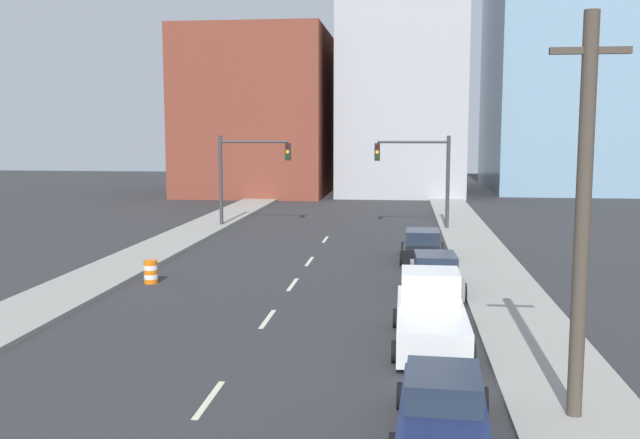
% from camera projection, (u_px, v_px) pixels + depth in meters
% --- Properties ---
extents(sidewalk_left, '(3.06, 90.71, 0.17)m').
position_uv_depth(sidewalk_left, '(234.00, 212.00, 54.14)').
color(sidewalk_left, gray).
rests_on(sidewalk_left, ground).
extents(sidewalk_right, '(3.06, 90.71, 0.17)m').
position_uv_depth(sidewalk_right, '(456.00, 215.00, 52.23)').
color(sidewalk_right, gray).
rests_on(sidewalk_right, ground).
extents(lane_stripe_at_8m, '(0.16, 2.40, 0.01)m').
position_uv_depth(lane_stripe_at_8m, '(209.00, 399.00, 16.58)').
color(lane_stripe_at_8m, beige).
rests_on(lane_stripe_at_8m, ground).
extents(lane_stripe_at_15m, '(0.16, 2.40, 0.01)m').
position_uv_depth(lane_stripe_at_15m, '(268.00, 319.00, 23.69)').
color(lane_stripe_at_15m, beige).
rests_on(lane_stripe_at_15m, ground).
extents(lane_stripe_at_21m, '(0.16, 2.40, 0.01)m').
position_uv_depth(lane_stripe_at_21m, '(293.00, 284.00, 29.01)').
color(lane_stripe_at_21m, beige).
rests_on(lane_stripe_at_21m, ground).
extents(lane_stripe_at_26m, '(0.16, 2.40, 0.01)m').
position_uv_depth(lane_stripe_at_26m, '(309.00, 261.00, 34.20)').
color(lane_stripe_at_26m, beige).
rests_on(lane_stripe_at_26m, ground).
extents(lane_stripe_at_33m, '(0.16, 2.40, 0.01)m').
position_uv_depth(lane_stripe_at_33m, '(325.00, 239.00, 41.11)').
color(lane_stripe_at_33m, beige).
rests_on(lane_stripe_at_33m, ground).
extents(building_brick_left, '(14.00, 16.00, 15.92)m').
position_uv_depth(building_brick_left, '(259.00, 114.00, 71.18)').
color(building_brick_left, brown).
rests_on(building_brick_left, ground).
extents(building_office_center, '(12.00, 20.00, 26.10)m').
position_uv_depth(building_office_center, '(402.00, 64.00, 72.86)').
color(building_office_center, '#A8A8AD').
rests_on(building_office_center, ground).
extents(building_glass_right, '(13.00, 20.00, 38.13)m').
position_uv_depth(building_glass_right, '(556.00, 7.00, 74.23)').
color(building_glass_right, '#7A9EB7').
rests_on(building_glass_right, ground).
extents(traffic_signal_left, '(4.71, 0.35, 5.94)m').
position_uv_depth(traffic_signal_left, '(242.00, 167.00, 45.92)').
color(traffic_signal_left, '#38383D').
rests_on(traffic_signal_left, ground).
extents(traffic_signal_right, '(4.71, 0.35, 5.94)m').
position_uv_depth(traffic_signal_right, '(426.00, 169.00, 44.56)').
color(traffic_signal_right, '#38383D').
rests_on(traffic_signal_right, ground).
extents(utility_pole_right_near, '(1.60, 0.32, 8.62)m').
position_uv_depth(utility_pole_right_near, '(583.00, 218.00, 14.74)').
color(utility_pole_right_near, '#473D33').
rests_on(utility_pole_right_near, ground).
extents(traffic_barrel, '(0.56, 0.56, 0.95)m').
position_uv_depth(traffic_barrel, '(151.00, 272.00, 29.21)').
color(traffic_barrel, orange).
rests_on(traffic_barrel, ground).
extents(sedan_navy, '(2.15, 4.50, 1.38)m').
position_uv_depth(sedan_navy, '(443.00, 408.00, 14.47)').
color(sedan_navy, '#141E47').
rests_on(sedan_navy, ground).
extents(pickup_truck_white, '(2.25, 5.66, 2.04)m').
position_uv_depth(pickup_truck_white, '(431.00, 316.00, 20.92)').
color(pickup_truck_white, silver).
rests_on(pickup_truck_white, ground).
extents(sedan_gray, '(2.16, 4.70, 1.51)m').
position_uv_depth(sedan_gray, '(435.00, 275.00, 27.56)').
color(sedan_gray, slate).
rests_on(sedan_gray, ground).
extents(sedan_black, '(2.17, 4.77, 1.48)m').
position_uv_depth(sedan_black, '(422.00, 246.00, 34.38)').
color(sedan_black, black).
rests_on(sedan_black, ground).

